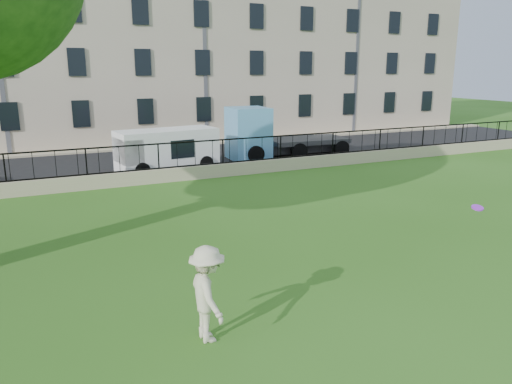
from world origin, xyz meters
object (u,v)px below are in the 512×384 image
frisbee (477,208)px  white_van (167,150)px  blue_truck (287,132)px  man (208,294)px

frisbee → white_van: bearing=100.6°
frisbee → blue_truck: (4.23, 16.76, -0.40)m
man → frisbee: bearing=-91.4°
white_van → frisbee: bearing=-86.7°
man → white_van: bearing=-12.7°
frisbee → white_van: white_van is taller
man → frisbee: frisbee is taller
white_van → blue_truck: blue_truck is taller
frisbee → blue_truck: 17.29m
man → blue_truck: bearing=-32.8°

